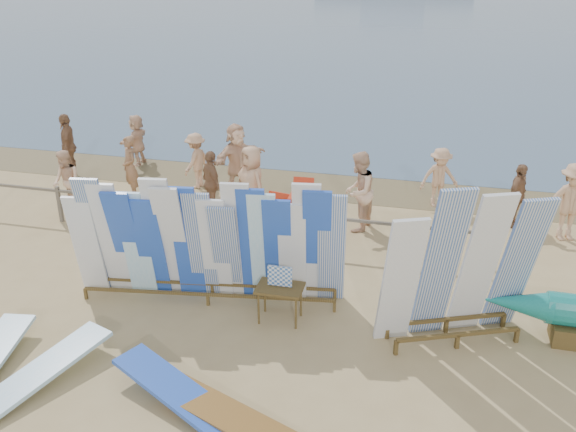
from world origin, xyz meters
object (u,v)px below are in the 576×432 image
(beachgoer_2, at_px, (67,182))
(beachgoer_8, at_px, (359,192))
(beach_chair_left, at_px, (275,220))
(beachgoer_10, at_px, (517,196))
(beachgoer_4, at_px, (212,183))
(beachgoer_extra_1, at_px, (68,145))
(beachgoer_6, at_px, (252,184))
(beachgoer_extra_0, at_px, (572,202))
(beachgoer_11, at_px, (137,140))
(beachgoer_1, at_px, (130,167))
(beachgoer_9, at_px, (439,177))
(beach_chair_right, at_px, (304,217))
(flat_board_c, at_px, (245,432))
(side_surfboard_rack, at_px, (460,272))
(flat_board_b, at_px, (33,389))
(beachgoer_3, at_px, (196,161))
(vendor_table, at_px, (280,302))
(flat_board_d, at_px, (188,410))
(beachgoer_5, at_px, (237,158))
(stroller, at_px, (301,210))
(main_surfboard_rack, at_px, (208,246))

(beachgoer_2, bearing_deg, beachgoer_8, 43.18)
(beach_chair_left, distance_m, beachgoer_10, 5.72)
(beach_chair_left, xyz_separation_m, beachgoer_4, (-1.78, 0.61, 0.56))
(beachgoer_extra_1, xyz_separation_m, beachgoer_6, (6.09, -1.78, 0.01))
(beachgoer_extra_0, bearing_deg, beachgoer_11, 151.11)
(beachgoer_1, bearing_deg, beachgoer_9, 53.06)
(beach_chair_right, xyz_separation_m, beachgoer_6, (-1.29, 0.03, 0.71))
(flat_board_c, xyz_separation_m, beachgoer_2, (-6.68, 6.29, 0.80))
(side_surfboard_rack, distance_m, beachgoer_10, 5.39)
(flat_board_c, relative_size, beachgoer_1, 1.62)
(flat_board_b, distance_m, beachgoer_6, 7.03)
(side_surfboard_rack, bearing_deg, beachgoer_4, 120.90)
(beachgoer_3, bearing_deg, side_surfboard_rack, 59.26)
(beach_chair_left, height_order, beachgoer_1, beachgoer_1)
(flat_board_b, bearing_deg, beachgoer_3, 115.80)
(beachgoer_extra_1, bearing_deg, flat_board_c, 18.08)
(vendor_table, height_order, beachgoer_6, beachgoer_6)
(beachgoer_3, bearing_deg, beachgoer_8, 79.30)
(flat_board_d, distance_m, beachgoer_8, 7.02)
(beach_chair_right, distance_m, beachgoer_11, 6.87)
(beachgoer_1, bearing_deg, beachgoer_5, 66.73)
(beach_chair_right, relative_size, beachgoer_1, 0.47)
(stroller, distance_m, beachgoer_6, 1.35)
(beachgoer_10, bearing_deg, vendor_table, 166.44)
(beachgoer_extra_0, relative_size, beachgoer_6, 0.97)
(main_surfboard_rack, bearing_deg, beachgoer_2, 138.84)
(beachgoer_8, bearing_deg, beachgoer_1, -85.01)
(beachgoer_extra_1, relative_size, beachgoer_11, 1.19)
(beachgoer_extra_1, height_order, beachgoer_extra_0, beachgoer_extra_1)
(side_surfboard_rack, distance_m, beachgoer_2, 9.99)
(side_surfboard_rack, distance_m, vendor_table, 3.12)
(beachgoer_2, distance_m, beachgoer_3, 3.45)
(beach_chair_left, xyz_separation_m, stroller, (0.57, 0.25, 0.21))
(beachgoer_5, relative_size, beachgoer_4, 1.16)
(flat_board_c, height_order, beachgoer_9, beachgoer_9)
(main_surfboard_rack, distance_m, beachgoer_9, 7.07)
(beach_chair_left, bearing_deg, beachgoer_4, 173.62)
(flat_board_b, height_order, beachgoer_6, beachgoer_6)
(beachgoer_10, relative_size, beachgoer_4, 0.96)
(main_surfboard_rack, relative_size, beachgoer_8, 2.67)
(beachgoer_extra_1, bearing_deg, beachgoer_5, 65.50)
(beachgoer_9, relative_size, beachgoer_11, 0.99)
(beachgoer_10, height_order, beachgoer_1, beachgoer_1)
(beachgoer_extra_0, distance_m, beachgoer_6, 7.27)
(main_surfboard_rack, height_order, beachgoer_10, main_surfboard_rack)
(beachgoer_9, bearing_deg, beachgoer_5, 161.22)
(main_surfboard_rack, height_order, beachgoer_extra_0, main_surfboard_rack)
(beachgoer_5, bearing_deg, flat_board_c, -131.89)
(vendor_table, height_order, beachgoer_2, beachgoer_2)
(beachgoer_extra_1, bearing_deg, beachgoer_extra_0, 60.48)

